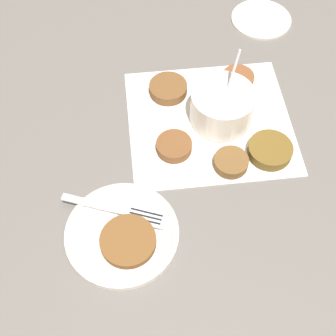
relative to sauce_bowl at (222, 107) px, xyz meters
The scene contains 12 objects.
ground_plane 0.04m from the sauce_bowl, 137.04° to the left, with size 4.00×4.00×0.00m, color #605B56.
napkin 0.04m from the sauce_bowl, 166.25° to the right, with size 0.32×0.30×0.00m.
sauce_bowl is the anchor object (origin of this frame).
fritter_0 0.12m from the sauce_bowl, 145.56° to the left, with size 0.07×0.07×0.02m.
fritter_1 0.11m from the sauce_bowl, 141.97° to the right, with size 0.06×0.06×0.02m.
fritter_2 0.10m from the sauce_bowl, 66.19° to the left, with size 0.06×0.06×0.02m.
fritter_3 0.11m from the sauce_bowl, 46.00° to the right, with size 0.08×0.08×0.02m.
fritter_4 0.11m from the sauce_bowl, 85.48° to the right, with size 0.06×0.06×0.02m.
serving_plate 0.29m from the sauce_bowl, 126.85° to the right, with size 0.18×0.18×0.02m.
fritter_on_plate 0.30m from the sauce_bowl, 122.85° to the right, with size 0.09×0.09×0.01m.
fork 0.26m from the sauce_bowl, 130.21° to the right, with size 0.17×0.07×0.00m.
extra_saucer 0.30m from the sauce_bowl, 68.08° to the left, with size 0.13×0.13×0.01m.
Camera 1 is at (-0.09, -0.56, 0.68)m, focal length 50.00 mm.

